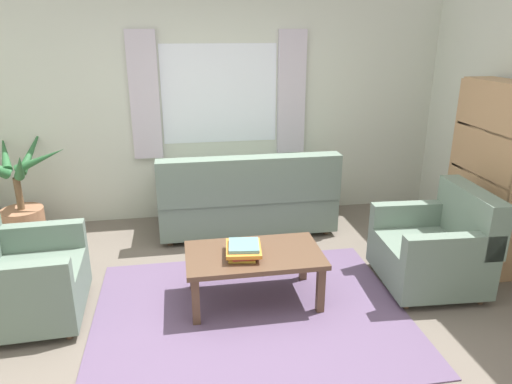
# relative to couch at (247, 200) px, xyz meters

# --- Properties ---
(ground_plane) EXTENTS (6.24, 6.24, 0.00)m
(ground_plane) POSITION_rel_couch_xyz_m (-0.22, -1.62, -0.37)
(ground_plane) COLOR #6B6056
(wall_back) EXTENTS (5.32, 0.12, 2.60)m
(wall_back) POSITION_rel_couch_xyz_m (-0.22, 0.64, 0.93)
(wall_back) COLOR beige
(wall_back) RESTS_ON ground_plane
(window_with_curtains) EXTENTS (1.98, 0.07, 1.40)m
(window_with_curtains) POSITION_rel_couch_xyz_m (-0.22, 0.55, 1.08)
(window_with_curtains) COLOR white
(area_rug) EXTENTS (2.45, 1.94, 0.01)m
(area_rug) POSITION_rel_couch_xyz_m (-0.22, -1.62, -0.36)
(area_rug) COLOR #604C6B
(area_rug) RESTS_ON ground_plane
(couch) EXTENTS (1.90, 0.82, 0.92)m
(couch) POSITION_rel_couch_xyz_m (0.00, 0.00, 0.00)
(couch) COLOR slate
(couch) RESTS_ON ground_plane
(armchair_left) EXTENTS (0.85, 0.87, 0.88)m
(armchair_left) POSITION_rel_couch_xyz_m (-1.98, -1.37, -0.01)
(armchair_left) COLOR slate
(armchair_left) RESTS_ON ground_plane
(armchair_right) EXTENTS (0.87, 0.89, 0.88)m
(armchair_right) POSITION_rel_couch_xyz_m (1.45, -1.43, -0.01)
(armchair_right) COLOR slate
(armchair_right) RESTS_ON ground_plane
(coffee_table) EXTENTS (1.10, 0.64, 0.44)m
(coffee_table) POSITION_rel_couch_xyz_m (-0.16, -1.43, 0.01)
(coffee_table) COLOR brown
(coffee_table) RESTS_ON ground_plane
(book_stack_on_table) EXTENTS (0.31, 0.36, 0.11)m
(book_stack_on_table) POSITION_rel_couch_xyz_m (-0.25, -1.46, 0.13)
(book_stack_on_table) COLOR gold
(book_stack_on_table) RESTS_ON coffee_table
(potted_plant) EXTENTS (1.06, 1.16, 1.20)m
(potted_plant) POSITION_rel_couch_xyz_m (-2.38, 0.14, 0.07)
(potted_plant) COLOR #9E6B4C
(potted_plant) RESTS_ON ground_plane
(bookshelf) EXTENTS (0.30, 0.94, 1.72)m
(bookshelf) POSITION_rel_couch_xyz_m (2.13, -1.08, 0.51)
(bookshelf) COLOR #A87F56
(bookshelf) RESTS_ON ground_plane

